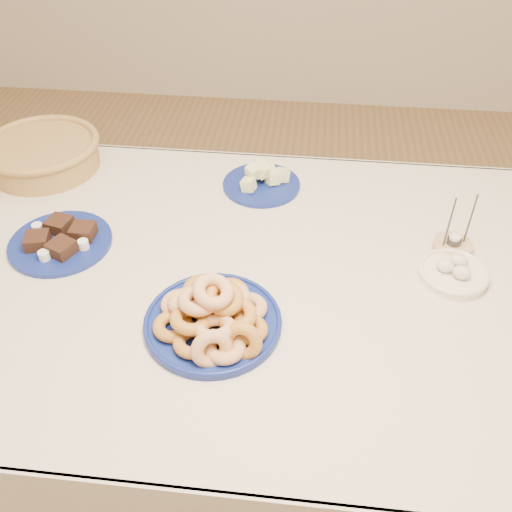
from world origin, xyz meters
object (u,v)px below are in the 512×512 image
(candle_holder, at_px, (453,245))
(wicker_basket, at_px, (43,153))
(donut_platter, at_px, (213,317))
(brownie_plate, at_px, (60,240))
(melon_plate, at_px, (263,179))
(dining_table, at_px, (258,305))
(egg_bowl, at_px, (453,272))

(candle_holder, bearing_deg, wicker_basket, 167.31)
(donut_platter, height_order, brownie_plate, donut_platter)
(melon_plate, height_order, brownie_plate, melon_plate)
(wicker_basket, bearing_deg, dining_table, -30.31)
(donut_platter, bearing_deg, melon_plate, 85.04)
(donut_platter, xyz_separation_m, egg_bowl, (0.54, 0.22, -0.02))
(donut_platter, relative_size, wicker_basket, 0.98)
(wicker_basket, distance_m, egg_bowl, 1.21)
(brownie_plate, bearing_deg, melon_plate, 34.10)
(donut_platter, relative_size, melon_plate, 1.51)
(melon_plate, distance_m, candle_holder, 0.56)
(melon_plate, relative_size, candle_holder, 1.52)
(donut_platter, bearing_deg, dining_table, 67.02)
(candle_holder, bearing_deg, melon_plate, 154.79)
(donut_platter, distance_m, brownie_plate, 0.49)
(dining_table, bearing_deg, egg_bowl, 4.65)
(dining_table, distance_m, brownie_plate, 0.53)
(dining_table, height_order, candle_holder, candle_holder)
(brownie_plate, distance_m, wicker_basket, 0.40)
(melon_plate, height_order, egg_bowl, melon_plate)
(donut_platter, distance_m, wicker_basket, 0.85)
(dining_table, xyz_separation_m, brownie_plate, (-0.51, 0.05, 0.12))
(donut_platter, relative_size, egg_bowl, 1.79)
(melon_plate, xyz_separation_m, egg_bowl, (0.49, -0.34, -0.01))
(dining_table, bearing_deg, brownie_plate, 174.12)
(dining_table, bearing_deg, melon_plate, 94.30)
(brownie_plate, xyz_separation_m, egg_bowl, (0.97, -0.02, 0.00))
(wicker_basket, height_order, candle_holder, candle_holder)
(donut_platter, bearing_deg, brownie_plate, 151.57)
(dining_table, relative_size, donut_platter, 4.53)
(wicker_basket, bearing_deg, candle_holder, -12.69)
(dining_table, height_order, brownie_plate, brownie_plate)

